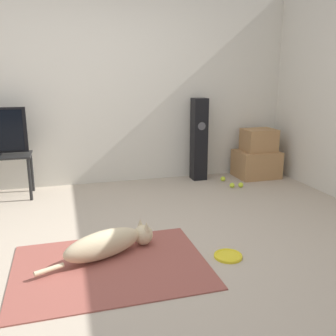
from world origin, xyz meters
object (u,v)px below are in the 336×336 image
at_px(dog, 109,243).
at_px(floor_speaker, 199,139).
at_px(cardboard_box_upper, 259,140).
at_px(tennis_ball_loose_on_carpet, 223,179).
at_px(tennis_ball_by_boxes, 232,185).
at_px(frisbee, 228,256).
at_px(cardboard_box_lower, 256,164).
at_px(tennis_ball_near_speaker, 241,185).

bearing_deg(dog, floor_speaker, 52.90).
distance_m(cardboard_box_upper, tennis_ball_loose_on_carpet, 0.76).
bearing_deg(tennis_ball_by_boxes, tennis_ball_loose_on_carpet, 87.64).
bearing_deg(tennis_ball_loose_on_carpet, cardboard_box_upper, 8.69).
height_order(frisbee, tennis_ball_by_boxes, tennis_ball_by_boxes).
bearing_deg(floor_speaker, frisbee, -104.42).
height_order(dog, cardboard_box_upper, cardboard_box_upper).
height_order(dog, cardboard_box_lower, cardboard_box_lower).
height_order(cardboard_box_lower, tennis_ball_loose_on_carpet, cardboard_box_lower).
bearing_deg(frisbee, floor_speaker, 75.58).
relative_size(frisbee, tennis_ball_by_boxes, 3.48).
relative_size(cardboard_box_lower, cardboard_box_upper, 1.32).
relative_size(dog, floor_speaker, 0.85).
distance_m(cardboard_box_upper, tennis_ball_by_boxes, 0.87).
xyz_separation_m(cardboard_box_upper, tennis_ball_near_speaker, (-0.46, -0.42, -0.50)).
bearing_deg(cardboard_box_upper, cardboard_box_lower, -179.19).
distance_m(floor_speaker, tennis_ball_by_boxes, 0.79).
bearing_deg(cardboard_box_lower, floor_speaker, 171.87).
relative_size(floor_speaker, tennis_ball_near_speaker, 17.00).
relative_size(frisbee, tennis_ball_near_speaker, 3.48).
bearing_deg(cardboard_box_upper, tennis_ball_near_speaker, -137.97).
bearing_deg(frisbee, cardboard_box_lower, 56.43).
bearing_deg(dog, tennis_ball_near_speaker, 37.37).
bearing_deg(dog, tennis_ball_by_boxes, 39.42).
xyz_separation_m(frisbee, floor_speaker, (0.58, 2.25, 0.55)).
bearing_deg(cardboard_box_upper, tennis_ball_loose_on_carpet, -171.31).
bearing_deg(frisbee, tennis_ball_loose_on_carpet, 67.07).
relative_size(cardboard_box_upper, tennis_ball_near_speaker, 6.65).
relative_size(frisbee, cardboard_box_upper, 0.52).
xyz_separation_m(frisbee, cardboard_box_upper, (1.43, 2.13, 0.52)).
bearing_deg(tennis_ball_loose_on_carpet, tennis_ball_by_boxes, -92.36).
distance_m(frisbee, cardboard_box_lower, 2.56).
height_order(floor_speaker, tennis_ball_near_speaker, floor_speaker).
xyz_separation_m(frisbee, tennis_ball_by_boxes, (0.85, 1.73, 0.02)).
height_order(floor_speaker, tennis_ball_loose_on_carpet, floor_speaker).
height_order(tennis_ball_near_speaker, tennis_ball_loose_on_carpet, same).
xyz_separation_m(dog, tennis_ball_by_boxes, (1.77, 1.45, -0.09)).
bearing_deg(tennis_ball_loose_on_carpet, cardboard_box_lower, 8.96).
relative_size(floor_speaker, tennis_ball_by_boxes, 17.00).
relative_size(dog, tennis_ball_by_boxes, 14.52).
bearing_deg(dog, frisbee, -16.56).
relative_size(dog, frisbee, 4.17).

